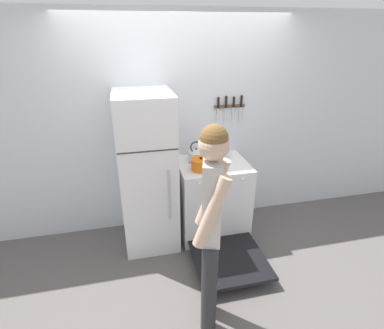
{
  "coord_description": "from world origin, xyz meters",
  "views": [
    {
      "loc": [
        -0.64,
        -3.34,
        2.34
      ],
      "look_at": [
        0.02,
        -0.48,
        1.0
      ],
      "focal_mm": 28.0,
      "sensor_mm": 36.0,
      "label": 1
    }
  ],
  "objects_px": {
    "refrigerator": "(148,173)",
    "dutch_oven_pot": "(201,164)",
    "tea_kettle": "(196,155)",
    "utensil_jar": "(226,152)",
    "person": "(211,223)",
    "stove_range": "(213,200)"
  },
  "relations": [
    {
      "from": "refrigerator",
      "to": "person",
      "type": "relative_size",
      "value": 1.0
    },
    {
      "from": "dutch_oven_pot",
      "to": "person",
      "type": "xyz_separation_m",
      "value": [
        -0.2,
        -1.11,
        0.03
      ]
    },
    {
      "from": "dutch_oven_pot",
      "to": "tea_kettle",
      "type": "bearing_deg",
      "value": 86.99
    },
    {
      "from": "stove_range",
      "to": "person",
      "type": "bearing_deg",
      "value": -107.72
    },
    {
      "from": "tea_kettle",
      "to": "utensil_jar",
      "type": "height_order",
      "value": "utensil_jar"
    },
    {
      "from": "refrigerator",
      "to": "utensil_jar",
      "type": "xyz_separation_m",
      "value": [
        0.96,
        0.15,
        0.11
      ]
    },
    {
      "from": "dutch_oven_pot",
      "to": "utensil_jar",
      "type": "height_order",
      "value": "utensil_jar"
    },
    {
      "from": "refrigerator",
      "to": "person",
      "type": "distance_m",
      "value": 1.29
    },
    {
      "from": "refrigerator",
      "to": "person",
      "type": "height_order",
      "value": "person"
    },
    {
      "from": "tea_kettle",
      "to": "refrigerator",
      "type": "bearing_deg",
      "value": -166.57
    },
    {
      "from": "person",
      "to": "utensil_jar",
      "type": "bearing_deg",
      "value": -5.78
    },
    {
      "from": "tea_kettle",
      "to": "utensil_jar",
      "type": "xyz_separation_m",
      "value": [
        0.37,
        0.01,
        -0.0
      ]
    },
    {
      "from": "dutch_oven_pot",
      "to": "tea_kettle",
      "type": "distance_m",
      "value": 0.27
    },
    {
      "from": "refrigerator",
      "to": "tea_kettle",
      "type": "distance_m",
      "value": 0.61
    },
    {
      "from": "dutch_oven_pot",
      "to": "person",
      "type": "height_order",
      "value": "person"
    },
    {
      "from": "tea_kettle",
      "to": "dutch_oven_pot",
      "type": "bearing_deg",
      "value": -93.01
    },
    {
      "from": "refrigerator",
      "to": "dutch_oven_pot",
      "type": "distance_m",
      "value": 0.6
    },
    {
      "from": "refrigerator",
      "to": "utensil_jar",
      "type": "height_order",
      "value": "refrigerator"
    },
    {
      "from": "stove_range",
      "to": "utensil_jar",
      "type": "distance_m",
      "value": 0.6
    },
    {
      "from": "utensil_jar",
      "to": "person",
      "type": "xyz_separation_m",
      "value": [
        -0.58,
        -1.38,
        0.02
      ]
    },
    {
      "from": "stove_range",
      "to": "dutch_oven_pot",
      "type": "bearing_deg",
      "value": -152.58
    },
    {
      "from": "stove_range",
      "to": "refrigerator",
      "type": "bearing_deg",
      "value": 177.62
    }
  ]
}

